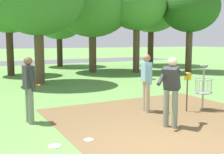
# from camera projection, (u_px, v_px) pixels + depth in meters

# --- Properties ---
(ground_plane) EXTENTS (160.00, 160.00, 0.00)m
(ground_plane) POSITION_uv_depth(u_px,v_px,m) (160.00, 151.00, 5.32)
(ground_plane) COLOR #5B8942
(dirt_tee_pad) EXTENTS (5.81, 5.05, 0.01)m
(dirt_tee_pad) POSITION_uv_depth(u_px,v_px,m) (162.00, 117.00, 7.71)
(dirt_tee_pad) COLOR brown
(dirt_tee_pad) RESTS_ON ground
(disc_golf_basket) EXTENTS (0.98, 0.58, 1.39)m
(disc_golf_basket) POSITION_uv_depth(u_px,v_px,m) (202.00, 86.00, 8.42)
(disc_golf_basket) COLOR #9E9EA3
(disc_golf_basket) RESTS_ON ground
(player_foreground_watching) EXTENTS (1.16, 0.51, 1.71)m
(player_foreground_watching) POSITION_uv_depth(u_px,v_px,m) (171.00, 87.00, 6.69)
(player_foreground_watching) COLOR slate
(player_foreground_watching) RESTS_ON ground
(player_throwing) EXTENTS (0.42, 0.48, 1.71)m
(player_throwing) POSITION_uv_depth(u_px,v_px,m) (29.00, 86.00, 7.06)
(player_throwing) COLOR slate
(player_throwing) RESTS_ON ground
(player_waiting_right) EXTENTS (0.44, 0.49, 1.71)m
(player_waiting_right) POSITION_uv_depth(u_px,v_px,m) (146.00, 79.00, 8.22)
(player_waiting_right) COLOR tan
(player_waiting_right) RESTS_ON ground
(frisbee_mid_grass) EXTENTS (0.25, 0.25, 0.02)m
(frisbee_mid_grass) POSITION_uv_depth(u_px,v_px,m) (54.00, 146.00, 5.55)
(frisbee_mid_grass) COLOR white
(frisbee_mid_grass) RESTS_ON ground
(frisbee_far_left) EXTENTS (0.21, 0.21, 0.02)m
(frisbee_far_left) POSITION_uv_depth(u_px,v_px,m) (89.00, 140.00, 5.91)
(frisbee_far_left) COLOR white
(frisbee_far_left) RESTS_ON ground
(tree_near_right) EXTENTS (5.38, 5.38, 6.94)m
(tree_near_right) POSITION_uv_depth(u_px,v_px,m) (92.00, 3.00, 18.48)
(tree_near_right) COLOR brown
(tree_near_right) RESTS_ON ground
(tree_mid_center) EXTENTS (3.84, 3.84, 6.08)m
(tree_mid_center) POSITION_uv_depth(u_px,v_px,m) (137.00, 5.00, 18.21)
(tree_mid_center) COLOR brown
(tree_mid_center) RESTS_ON ground
(tree_mid_right) EXTENTS (3.40, 3.40, 5.47)m
(tree_mid_right) POSITION_uv_depth(u_px,v_px,m) (8.00, 9.00, 16.69)
(tree_mid_right) COLOR #422D1E
(tree_mid_right) RESTS_ON ground
(tree_far_left) EXTENTS (4.58, 4.58, 6.15)m
(tree_far_left) POSITION_uv_depth(u_px,v_px,m) (59.00, 15.00, 22.75)
(tree_far_left) COLOR #422D1E
(tree_far_left) RESTS_ON ground
(tree_far_center) EXTENTS (5.41, 5.41, 7.45)m
(tree_far_center) POSITION_uv_depth(u_px,v_px,m) (151.00, 5.00, 23.52)
(tree_far_center) COLOR #422D1E
(tree_far_center) RESTS_ON ground
(tree_far_right) EXTENTS (3.91, 3.91, 6.02)m
(tree_far_right) POSITION_uv_depth(u_px,v_px,m) (190.00, 8.00, 18.71)
(tree_far_right) COLOR brown
(tree_far_right) RESTS_ON ground
(parking_lot_strip) EXTENTS (36.00, 6.00, 0.01)m
(parking_lot_strip) POSITION_uv_depth(u_px,v_px,m) (2.00, 63.00, 26.47)
(parking_lot_strip) COLOR #4C4C51
(parking_lot_strip) RESTS_ON ground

